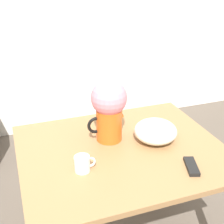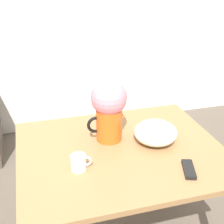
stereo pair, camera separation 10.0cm
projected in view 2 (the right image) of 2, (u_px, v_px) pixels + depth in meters
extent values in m
cube|color=silver|center=(51.00, 7.00, 3.01)|extent=(8.00, 0.05, 2.60)
cube|color=olive|center=(121.00, 151.00, 1.73)|extent=(1.12, 0.92, 0.03)
cylinder|color=olive|center=(33.00, 179.00, 2.12)|extent=(0.06, 0.06, 0.74)
cylinder|color=olive|center=(167.00, 156.00, 2.36)|extent=(0.06, 0.06, 0.74)
cylinder|color=#E05619|center=(109.00, 124.00, 1.77)|extent=(0.15, 0.15, 0.19)
cone|color=#E05619|center=(120.00, 113.00, 1.76)|extent=(0.05, 0.05, 0.05)
torus|color=black|center=(96.00, 125.00, 1.75)|extent=(0.10, 0.02, 0.10)
sphere|color=#3D7033|center=(109.00, 104.00, 1.72)|extent=(0.15, 0.15, 0.15)
sphere|color=pink|center=(109.00, 98.00, 1.70)|extent=(0.20, 0.20, 0.20)
cylinder|color=white|center=(78.00, 163.00, 1.53)|extent=(0.08, 0.08, 0.08)
torus|color=white|center=(87.00, 161.00, 1.54)|extent=(0.06, 0.01, 0.06)
ellipsoid|color=silver|center=(156.00, 132.00, 1.76)|extent=(0.24, 0.24, 0.12)
cube|color=black|center=(189.00, 169.00, 1.53)|extent=(0.10, 0.15, 0.02)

